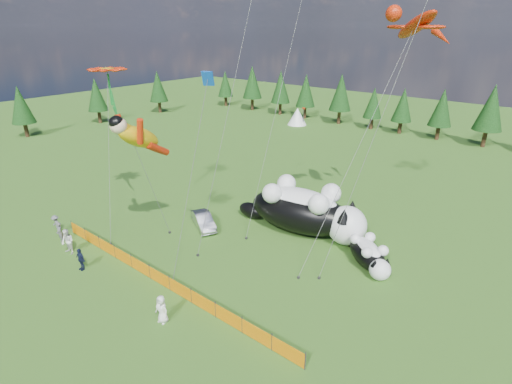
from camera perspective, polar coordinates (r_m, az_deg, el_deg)
ground at (r=28.66m, az=-8.76°, el=-10.17°), size 160.00×160.00×0.00m
safety_fence at (r=26.84m, az=-13.62°, el=-11.82°), size 22.06×0.06×1.10m
tree_line at (r=64.48m, az=22.29°, el=10.85°), size 90.00×4.00×8.00m
festival_tents at (r=57.96m, az=30.67°, el=5.51°), size 50.00×3.20×2.80m
cat_large at (r=31.82m, az=7.06°, el=-2.57°), size 11.26×5.00×4.07m
cat_small at (r=28.79m, az=15.82°, el=-8.53°), size 4.47×3.97×1.92m
car at (r=33.13m, az=-7.52°, el=-4.08°), size 3.83×2.87×1.21m
spectator_a at (r=34.09m, az=-26.21°, el=-5.22°), size 0.66×0.51×1.62m
spectator_b at (r=32.10m, az=-25.32°, el=-6.45°), size 1.00×0.65×1.94m
spectator_c at (r=29.85m, az=-23.78°, el=-8.77°), size 0.96×0.52×1.61m
spectator_d at (r=35.62m, az=-26.66°, el=-4.17°), size 1.06×0.61×1.57m
spectator_e at (r=23.68m, az=-13.32°, el=-15.99°), size 0.89×0.62×1.72m
superhero_kite at (r=28.17m, az=-16.38°, el=7.53°), size 4.76×5.05×10.57m
gecko_kite at (r=30.50m, az=21.91°, el=21.24°), size 7.15×13.64×18.37m
flower_kite at (r=32.82m, az=-20.47°, el=15.80°), size 4.42×5.05×13.03m
diamond_kite_c at (r=21.82m, az=-7.10°, el=14.64°), size 2.42×2.70×13.70m
diamond_kite_d at (r=32.64m, az=6.50°, el=25.39°), size 0.78×7.51×19.45m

